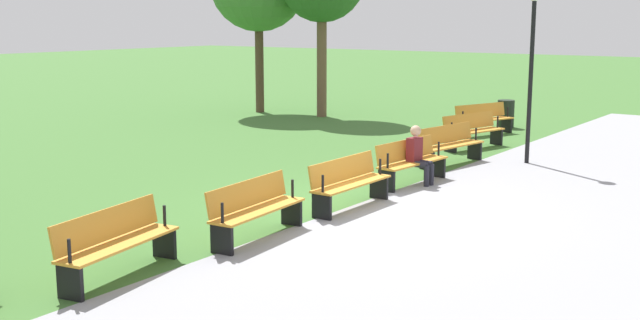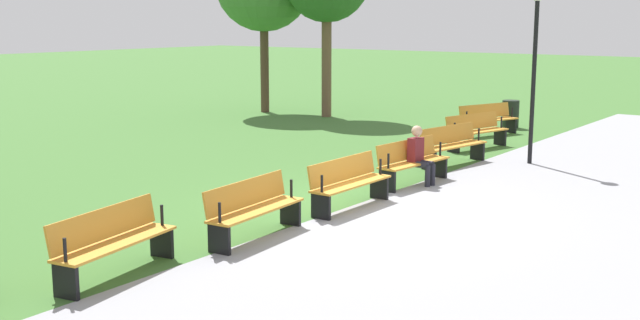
# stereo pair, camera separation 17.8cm
# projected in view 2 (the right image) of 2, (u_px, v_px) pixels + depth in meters

# --- Properties ---
(ground_plane) EXTENTS (120.00, 120.00, 0.00)m
(ground_plane) POSITION_uv_depth(u_px,v_px,m) (352.00, 208.00, 13.75)
(ground_plane) COLOR #3D6B2D
(path_paving) EXTENTS (33.96, 6.01, 0.01)m
(path_paving) POSITION_uv_depth(u_px,v_px,m) (506.00, 235.00, 12.06)
(path_paving) COLOR #939399
(path_paving) RESTS_ON ground
(bench_0) EXTENTS (2.01, 1.11, 0.89)m
(bench_0) POSITION_uv_depth(u_px,v_px,m) (487.00, 119.00, 22.28)
(bench_0) COLOR orange
(bench_0) RESTS_ON ground
(bench_1) EXTENTS (2.03, 0.96, 0.89)m
(bench_1) POSITION_uv_depth(u_px,v_px,m) (476.00, 130.00, 20.01)
(bench_1) COLOR orange
(bench_1) RESTS_ON ground
(bench_2) EXTENTS (2.02, 0.80, 0.89)m
(bench_2) POSITION_uv_depth(u_px,v_px,m) (452.00, 144.00, 17.81)
(bench_2) COLOR orange
(bench_2) RESTS_ON ground
(bench_3) EXTENTS (2.00, 0.64, 0.89)m
(bench_3) POSITION_uv_depth(u_px,v_px,m) (412.00, 161.00, 15.71)
(bench_3) COLOR orange
(bench_3) RESTS_ON ground
(bench_4) EXTENTS (1.97, 0.47, 0.89)m
(bench_4) POSITION_uv_depth(u_px,v_px,m) (348.00, 182.00, 13.71)
(bench_4) COLOR orange
(bench_4) RESTS_ON ground
(bench_5) EXTENTS (2.00, 0.64, 0.89)m
(bench_5) POSITION_uv_depth(u_px,v_px,m) (253.00, 207.00, 11.83)
(bench_5) COLOR orange
(bench_5) RESTS_ON ground
(bench_6) EXTENTS (2.02, 0.80, 0.89)m
(bench_6) POSITION_uv_depth(u_px,v_px,m) (113.00, 240.00, 10.09)
(bench_6) COLOR orange
(bench_6) RESTS_ON ground
(person_seated) EXTENTS (0.35, 0.54, 1.20)m
(person_seated) POSITION_uv_depth(u_px,v_px,m) (419.00, 154.00, 15.63)
(person_seated) COLOR maroon
(person_seated) RESTS_ON ground
(lamp_post) EXTENTS (0.32, 0.32, 4.02)m
(lamp_post) POSITION_uv_depth(u_px,v_px,m) (535.00, 42.00, 17.51)
(lamp_post) COLOR black
(lamp_post) RESTS_ON ground
(trash_bin) EXTENTS (0.51, 0.51, 0.85)m
(trash_bin) POSITION_uv_depth(u_px,v_px,m) (510.00, 114.00, 23.83)
(trash_bin) COLOR black
(trash_bin) RESTS_ON ground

